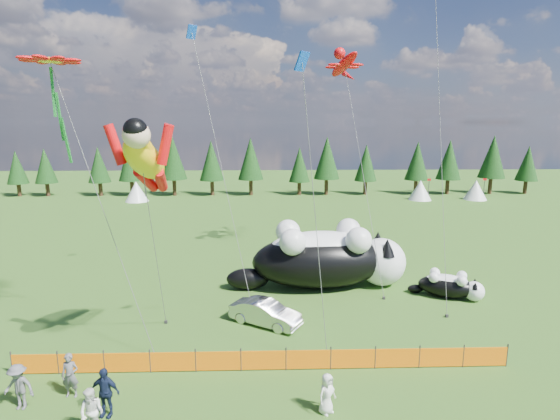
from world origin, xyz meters
The scene contains 17 objects.
ground centered at (0.00, 0.00, 0.00)m, with size 160.00×160.00×0.00m, color #12380A.
safety_fence centered at (0.00, -3.00, 0.50)m, with size 22.06×0.06×1.10m.
tree_line centered at (0.00, 45.00, 4.00)m, with size 90.00×4.00×8.00m, color black, non-canonical shape.
festival_tents centered at (11.00, 40.00, 1.40)m, with size 50.00×3.20×2.80m, color white, non-canonical shape.
cat_large centered at (4.23, 7.08, 2.07)m, with size 12.09×4.79×4.36m.
cat_small centered at (11.70, 4.96, 0.79)m, with size 4.38×2.88×1.67m.
car centered at (0.07, 1.56, 0.66)m, with size 1.40×4.01×1.32m, color silver.
spectator_a centered at (-7.74, -4.62, 0.92)m, with size 0.67×0.44×1.85m, color #555559.
spectator_b centered at (-5.98, -6.95, 0.91)m, with size 0.88×0.52×1.81m, color silver.
spectator_c centered at (-5.91, -5.86, 0.97)m, with size 1.14×0.58×1.95m, color #131C36.
spectator_d centered at (-9.36, -5.36, 0.92)m, with size 1.19×0.62×1.85m, color #555559.
spectator_e centered at (2.42, -5.96, 0.80)m, with size 0.78×0.51×1.60m, color silver.
superhero_kite centered at (-4.88, -2.29, 9.35)m, with size 4.11×6.41×11.66m.
gecko_kite centered at (6.11, 13.74, 15.15)m, with size 4.27×12.09×17.54m.
flower_kite centered at (-9.78, 0.73, 13.51)m, with size 6.22×3.97×14.50m.
diamond_kite_a centered at (-4.02, 6.46, 15.39)m, with size 4.20×5.22×17.27m.
diamond_kite_c centered at (1.67, -2.66, 12.72)m, with size 1.83×0.93×14.02m.
Camera 1 is at (0.20, -20.69, 10.87)m, focal length 28.00 mm.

